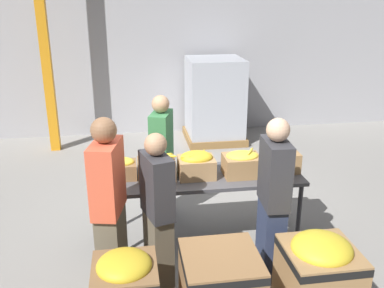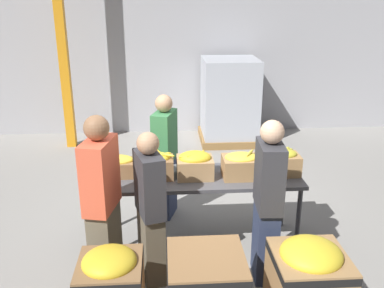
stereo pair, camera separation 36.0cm
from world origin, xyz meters
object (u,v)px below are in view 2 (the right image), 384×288
Objects in this scene: sorting_table at (197,181)px; banana_box_4 at (281,161)px; volunteer_1 at (165,157)px; banana_box_1 at (155,165)px; volunteer_3 at (150,210)px; banana_box_0 at (117,165)px; banana_box_2 at (195,164)px; banana_box_3 at (241,165)px; support_pillar at (61,35)px; pallet_stack_0 at (229,101)px; donation_bin_2 at (308,280)px; volunteer_0 at (102,204)px; donation_bin_1 at (206,288)px; volunteer_2 at (268,203)px.

banana_box_4 is (0.91, 0.00, 0.21)m from sorting_table.
banana_box_4 is 0.25× the size of volunteer_1.
volunteer_3 is at bearing -93.87° from banana_box_1.
banana_box_0 is at bearing 174.46° from sorting_table.
banana_box_2 reaches higher than sorting_table.
banana_box_4 reaches higher than banana_box_0.
volunteer_1 is (-0.32, 0.68, -0.18)m from banana_box_2.
banana_box_3 is 0.25× the size of volunteer_1.
support_pillar is 3.18m from pallet_stack_0.
support_pillar reaches higher than banana_box_4.
volunteer_3 reaches higher than donation_bin_2.
donation_bin_2 is (1.76, -0.65, -0.44)m from volunteer_0.
sorting_table is 5.82× the size of banana_box_2.
sorting_table reaches higher than donation_bin_1.
banana_box_1 is 0.27× the size of pallet_stack_0.
banana_box_4 reaches higher than banana_box_1.
banana_box_2 is 1.11m from volunteer_0.
volunteer_3 reaches higher than banana_box_1.
volunteer_2 is (1.47, -0.75, -0.12)m from banana_box_0.
pallet_stack_0 reaches higher than sorting_table.
pallet_stack_0 is at bearing 75.72° from sorting_table.
support_pillar is at bearing 121.26° from sorting_table.
volunteer_2 is 1.10m from volunteer_3.
banana_box_4 is at bearing -48.71° from support_pillar.
volunteer_0 is 4.32m from support_pillar.
donation_bin_1 is at bearing -161.08° from volunteer_3.
banana_box_4 is at bearing 0.25° from sorting_table.
support_pillar reaches higher than volunteer_2.
banana_box_0 is 0.82m from volunteer_3.
volunteer_0 is at bearing -95.76° from banana_box_0.
sorting_table is at bearing -54.32° from volunteer_3.
sorting_table is 0.51m from banana_box_3.
volunteer_0 reaches higher than sorting_table.
support_pillar is (-1.70, 2.70, 1.23)m from volunteer_1.
volunteer_2 reaches higher than banana_box_1.
sorting_table is 1.44× the size of pallet_stack_0.
donation_bin_1 is (-0.94, -1.29, -0.59)m from banana_box_4.
volunteer_0 is 0.42× the size of support_pillar.
sorting_table is 0.56× the size of support_pillar.
sorting_table is 1.32× the size of volunteer_0.
volunteer_1 is at bearing 138.66° from banana_box_3.
donation_bin_1 is at bearing -90.13° from banana_box_2.
banana_box_4 is 3.47m from pallet_stack_0.
sorting_table is 1.37× the size of volunteer_2.
volunteer_2 is (-0.30, -0.67, -0.15)m from banana_box_4.
volunteer_3 is (-0.96, -0.58, -0.19)m from banana_box_3.
banana_box_4 is 0.75m from volunteer_2.
banana_box_3 is 0.65m from volunteer_2.
support_pillar is (-1.11, 4.01, 1.16)m from volunteer_0.
support_pillar reaches higher than donation_bin_2.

